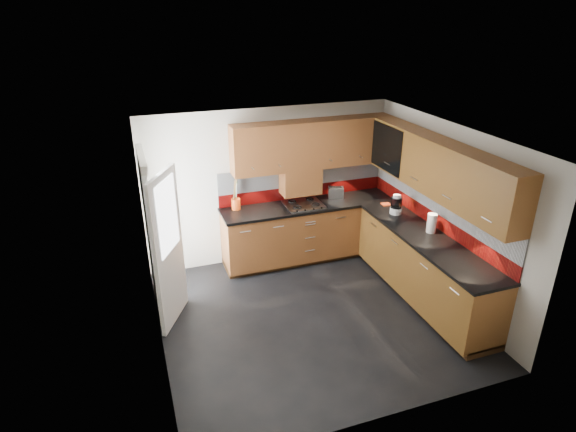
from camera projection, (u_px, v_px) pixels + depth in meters
name	position (u px, v px, depth m)	size (l,w,h in m)	color
room	(314.00, 211.00, 5.71)	(4.00, 3.80, 2.64)	black
base_cabinets	(361.00, 250.00, 7.08)	(2.70, 3.20, 0.95)	#5C3114
countertop	(363.00, 221.00, 6.87)	(2.72, 3.22, 0.04)	black
backsplash	(370.00, 194.00, 7.01)	(2.70, 3.20, 0.54)	maroon
upper_cabinets	(376.00, 156.00, 6.61)	(2.50, 3.20, 0.72)	#5C3114
extractor_hood	(300.00, 181.00, 7.34)	(0.60, 0.33, 0.40)	#5C3114
glass_cabinet	(395.00, 146.00, 6.99)	(0.32, 0.80, 0.66)	black
back_door	(158.00, 242.00, 6.00)	(0.42, 1.19, 2.04)	white
gas_hob	(304.00, 204.00, 7.33)	(0.57, 0.50, 0.04)	silver
utensil_pot	(236.00, 203.00, 7.16)	(0.13, 0.13, 0.47)	#CA4713
toaster	(336.00, 192.00, 7.61)	(0.27, 0.22, 0.17)	silver
food_processor	(396.00, 205.00, 7.00)	(0.17, 0.17, 0.29)	white
paper_towel	(432.00, 223.00, 6.43)	(0.13, 0.13, 0.26)	white
orange_cloth	(386.00, 204.00, 7.36)	(0.13, 0.11, 0.01)	#E94A19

